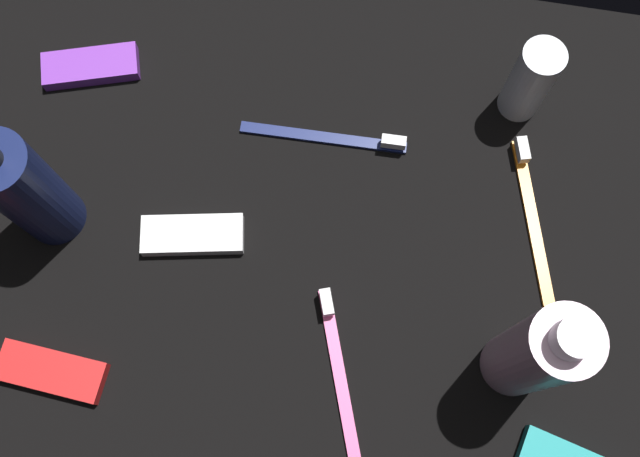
{
  "coord_description": "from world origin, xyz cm",
  "views": [
    {
      "loc": [
        3.45,
        -20.24,
        72.3
      ],
      "look_at": [
        0.0,
        0.0,
        3.0
      ],
      "focal_mm": 40.76,
      "sensor_mm": 36.0,
      "label": 1
    }
  ],
  "objects_px": {
    "snack_bar_red": "(52,371)",
    "toothbrush_pink": "(338,367)",
    "toothbrush_navy": "(334,137)",
    "snack_bar_purple": "(91,66)",
    "deodorant_stick": "(530,81)",
    "snack_bar_white": "(193,235)",
    "lotion_bottle": "(27,191)",
    "bodywash_bottle": "(537,354)",
    "toothbrush_orange": "(531,210)"
  },
  "relations": [
    {
      "from": "toothbrush_pink",
      "to": "toothbrush_navy",
      "type": "bearing_deg",
      "value": 100.45
    },
    {
      "from": "toothbrush_orange",
      "to": "toothbrush_pink",
      "type": "bearing_deg",
      "value": -131.6
    },
    {
      "from": "deodorant_stick",
      "to": "snack_bar_red",
      "type": "bearing_deg",
      "value": -139.05
    },
    {
      "from": "deodorant_stick",
      "to": "toothbrush_pink",
      "type": "distance_m",
      "value": 0.35
    },
    {
      "from": "toothbrush_orange",
      "to": "snack_bar_white",
      "type": "xyz_separation_m",
      "value": [
        -0.34,
        -0.09,
        0.0
      ]
    },
    {
      "from": "lotion_bottle",
      "to": "snack_bar_red",
      "type": "xyz_separation_m",
      "value": [
        0.04,
        -0.16,
        -0.07
      ]
    },
    {
      "from": "deodorant_stick",
      "to": "toothbrush_navy",
      "type": "relative_size",
      "value": 0.58
    },
    {
      "from": "lotion_bottle",
      "to": "toothbrush_navy",
      "type": "distance_m",
      "value": 0.31
    },
    {
      "from": "bodywash_bottle",
      "to": "deodorant_stick",
      "type": "xyz_separation_m",
      "value": [
        -0.02,
        0.28,
        -0.04
      ]
    },
    {
      "from": "toothbrush_pink",
      "to": "snack_bar_purple",
      "type": "relative_size",
      "value": 1.67
    },
    {
      "from": "deodorant_stick",
      "to": "snack_bar_purple",
      "type": "xyz_separation_m",
      "value": [
        -0.47,
        -0.04,
        -0.04
      ]
    },
    {
      "from": "toothbrush_navy",
      "to": "toothbrush_orange",
      "type": "distance_m",
      "value": 0.22
    },
    {
      "from": "deodorant_stick",
      "to": "snack_bar_red",
      "type": "height_order",
      "value": "deodorant_stick"
    },
    {
      "from": "bodywash_bottle",
      "to": "toothbrush_pink",
      "type": "distance_m",
      "value": 0.19
    },
    {
      "from": "toothbrush_navy",
      "to": "snack_bar_purple",
      "type": "height_order",
      "value": "toothbrush_navy"
    },
    {
      "from": "snack_bar_red",
      "to": "toothbrush_pink",
      "type": "bearing_deg",
      "value": 14.44
    },
    {
      "from": "toothbrush_orange",
      "to": "snack_bar_white",
      "type": "distance_m",
      "value": 0.35
    },
    {
      "from": "deodorant_stick",
      "to": "toothbrush_orange",
      "type": "xyz_separation_m",
      "value": [
        0.02,
        -0.12,
        -0.05
      ]
    },
    {
      "from": "toothbrush_navy",
      "to": "snack_bar_red",
      "type": "xyz_separation_m",
      "value": [
        -0.23,
        -0.29,
        0.0
      ]
    },
    {
      "from": "lotion_bottle",
      "to": "toothbrush_orange",
      "type": "relative_size",
      "value": 1.06
    },
    {
      "from": "toothbrush_orange",
      "to": "snack_bar_red",
      "type": "relative_size",
      "value": 1.7
    },
    {
      "from": "bodywash_bottle",
      "to": "lotion_bottle",
      "type": "bearing_deg",
      "value": 171.42
    },
    {
      "from": "bodywash_bottle",
      "to": "snack_bar_red",
      "type": "height_order",
      "value": "bodywash_bottle"
    },
    {
      "from": "toothbrush_pink",
      "to": "toothbrush_navy",
      "type": "xyz_separation_m",
      "value": [
        -0.04,
        0.24,
        0.0
      ]
    },
    {
      "from": "toothbrush_pink",
      "to": "bodywash_bottle",
      "type": "bearing_deg",
      "value": 10.82
    },
    {
      "from": "deodorant_stick",
      "to": "snack_bar_red",
      "type": "xyz_separation_m",
      "value": [
        -0.42,
        -0.37,
        -0.04
      ]
    },
    {
      "from": "bodywash_bottle",
      "to": "snack_bar_purple",
      "type": "height_order",
      "value": "bodywash_bottle"
    },
    {
      "from": "bodywash_bottle",
      "to": "snack_bar_white",
      "type": "xyz_separation_m",
      "value": [
        -0.34,
        0.08,
        -0.08
      ]
    },
    {
      "from": "bodywash_bottle",
      "to": "snack_bar_white",
      "type": "height_order",
      "value": "bodywash_bottle"
    },
    {
      "from": "snack_bar_red",
      "to": "snack_bar_white",
      "type": "distance_m",
      "value": 0.19
    },
    {
      "from": "deodorant_stick",
      "to": "snack_bar_white",
      "type": "distance_m",
      "value": 0.38
    },
    {
      "from": "lotion_bottle",
      "to": "bodywash_bottle",
      "type": "xyz_separation_m",
      "value": [
        0.48,
        -0.07,
        0.01
      ]
    },
    {
      "from": "snack_bar_white",
      "to": "toothbrush_pink",
      "type": "bearing_deg",
      "value": -43.52
    },
    {
      "from": "snack_bar_purple",
      "to": "deodorant_stick",
      "type": "bearing_deg",
      "value": -12.99
    },
    {
      "from": "deodorant_stick",
      "to": "toothbrush_navy",
      "type": "xyz_separation_m",
      "value": [
        -0.19,
        -0.08,
        -0.05
      ]
    },
    {
      "from": "toothbrush_orange",
      "to": "snack_bar_red",
      "type": "distance_m",
      "value": 0.51
    },
    {
      "from": "toothbrush_orange",
      "to": "snack_bar_white",
      "type": "bearing_deg",
      "value": -165.79
    },
    {
      "from": "lotion_bottle",
      "to": "toothbrush_navy",
      "type": "bearing_deg",
      "value": 26.47
    },
    {
      "from": "snack_bar_red",
      "to": "bodywash_bottle",
      "type": "bearing_deg",
      "value": 14.56
    },
    {
      "from": "lotion_bottle",
      "to": "deodorant_stick",
      "type": "distance_m",
      "value": 0.51
    },
    {
      "from": "snack_bar_purple",
      "to": "toothbrush_pink",
      "type": "bearing_deg",
      "value": -58.35
    },
    {
      "from": "toothbrush_orange",
      "to": "lotion_bottle",
      "type": "bearing_deg",
      "value": -169.62
    },
    {
      "from": "snack_bar_purple",
      "to": "snack_bar_red",
      "type": "height_order",
      "value": "same"
    },
    {
      "from": "bodywash_bottle",
      "to": "snack_bar_white",
      "type": "bearing_deg",
      "value": 167.35
    },
    {
      "from": "deodorant_stick",
      "to": "toothbrush_orange",
      "type": "distance_m",
      "value": 0.13
    },
    {
      "from": "deodorant_stick",
      "to": "snack_bar_purple",
      "type": "height_order",
      "value": "deodorant_stick"
    },
    {
      "from": "toothbrush_pink",
      "to": "snack_bar_red",
      "type": "bearing_deg",
      "value": -169.51
    },
    {
      "from": "snack_bar_red",
      "to": "lotion_bottle",
      "type": "bearing_deg",
      "value": 108.46
    },
    {
      "from": "toothbrush_pink",
      "to": "toothbrush_orange",
      "type": "height_order",
      "value": "same"
    },
    {
      "from": "toothbrush_pink",
      "to": "lotion_bottle",
      "type": "bearing_deg",
      "value": 161.62
    }
  ]
}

